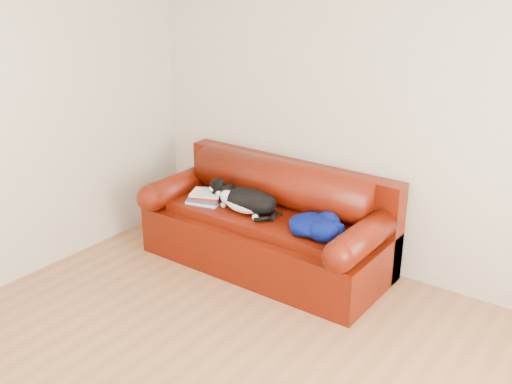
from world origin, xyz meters
TOP-DOWN VIEW (x-y plane):
  - room_shell at (0.12, 0.02)m, footprint 4.52×4.02m
  - sofa_base at (-0.73, 1.49)m, footprint 2.10×0.90m
  - sofa_back at (-0.73, 1.74)m, footprint 2.10×1.01m
  - book_stack at (-1.28, 1.35)m, footprint 0.33×0.29m
  - cat at (-0.86, 1.39)m, footprint 0.70×0.30m
  - blanket at (-0.18, 1.38)m, footprint 0.51×0.47m

SIDE VIEW (x-z plane):
  - sofa_base at x=-0.73m, z-range -0.01..0.49m
  - sofa_back at x=-0.73m, z-range 0.10..0.98m
  - book_stack at x=-1.28m, z-range 0.50..0.60m
  - blanket at x=-0.18m, z-range 0.49..0.64m
  - cat at x=-0.86m, z-range 0.47..0.72m
  - room_shell at x=0.12m, z-range 0.36..2.97m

